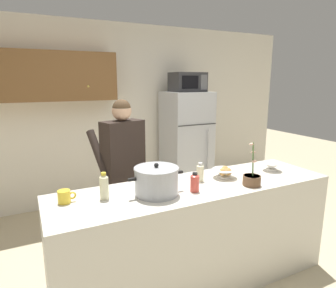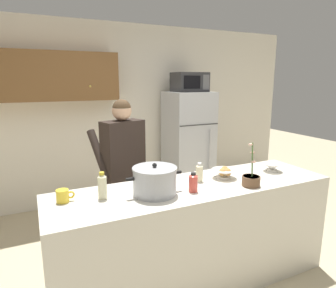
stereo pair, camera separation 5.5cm
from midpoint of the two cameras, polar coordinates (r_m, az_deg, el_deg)
ground_plane at (r=2.96m, az=4.60°, el=-24.90°), size 14.00×14.00×0.00m
back_wall_unit at (r=4.40m, az=-13.17°, el=6.95°), size 6.00×0.48×2.60m
kitchen_island at (r=2.71m, az=4.78°, el=-17.12°), size 2.45×0.68×0.92m
refrigerator at (r=4.55m, az=3.16°, el=-0.18°), size 0.64×0.68×1.62m
microwave at (r=4.42m, az=3.45°, el=11.91°), size 0.48×0.37×0.28m
person_near_pot at (r=2.98m, az=-9.29°, el=-3.19°), size 0.57×0.51×1.61m
cooking_pot at (r=2.29m, az=-2.95°, el=-7.16°), size 0.46×0.35×0.25m
coffee_mug at (r=2.28m, az=-20.11°, el=-9.59°), size 0.13×0.09×0.10m
bread_bowl at (r=2.72m, az=10.37°, el=-5.43°), size 0.22×0.22×0.10m
empty_bowl at (r=3.05m, az=18.97°, el=-4.08°), size 0.19×0.19×0.08m
bottle_near_edge at (r=2.35m, az=4.54°, el=-7.40°), size 0.07×0.07×0.16m
bottle_mid_counter at (r=2.25m, az=-13.01°, el=-7.99°), size 0.07×0.07×0.21m
bottle_far_corner at (r=2.59m, az=5.64°, el=-5.47°), size 0.06×0.06×0.17m
potted_orchid at (r=2.58m, az=15.37°, el=-6.53°), size 0.15×0.15×0.37m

